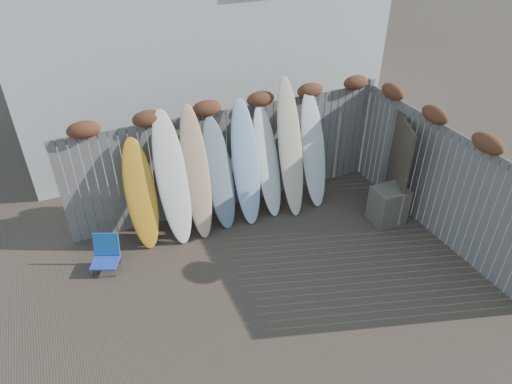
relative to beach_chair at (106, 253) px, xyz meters
name	(u,v)px	position (x,y,z in m)	size (l,w,h in m)	color
ground	(287,283)	(2.52, -1.56, -0.26)	(80.00, 80.00, 0.00)	#493A2D
back_fence	(233,150)	(2.58, 0.83, 0.92)	(6.05, 0.28, 2.24)	slate
right_fence	(439,174)	(5.51, -1.31, 0.88)	(0.28, 4.40, 2.24)	slate
beach_chair	(106,253)	(0.00, 0.00, 0.00)	(0.56, 0.58, 0.56)	blue
wooden_crate	(388,205)	(4.97, -0.85, 0.08)	(0.59, 0.49, 0.69)	brown
lattice_panel	(397,166)	(5.33, -0.50, 0.65)	(0.05, 1.21, 1.82)	brown
surfboard_0	(141,195)	(0.76, 0.42, 0.69)	(0.50, 0.07, 1.97)	#FEA422
surfboard_1	(172,179)	(1.31, 0.37, 0.88)	(0.53, 0.07, 2.37)	white
surfboard_2	(196,174)	(1.73, 0.37, 0.88)	(0.45, 0.07, 2.38)	#FFD593
surfboard_3	(219,174)	(2.15, 0.41, 0.74)	(0.50, 0.07, 2.08)	gray
surfboard_4	(246,164)	(2.65, 0.39, 0.85)	(0.49, 0.07, 2.32)	#A9C9E8
surfboard_5	(267,162)	(3.09, 0.41, 0.77)	(0.45, 0.07, 2.14)	white
surfboard_6	(290,149)	(3.51, 0.33, 0.99)	(0.46, 0.07, 2.60)	beige
surfboard_7	(313,150)	(4.02, 0.37, 0.82)	(0.48, 0.07, 2.26)	white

